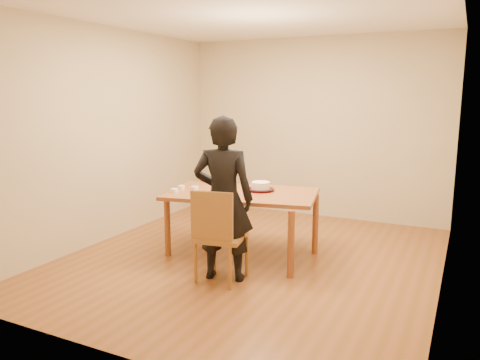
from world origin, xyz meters
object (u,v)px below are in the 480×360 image
at_px(dining_table, 242,194).
at_px(cake_plate, 261,190).
at_px(dining_chair, 221,237).
at_px(cake, 261,186).
at_px(person, 223,199).

height_order(dining_table, cake_plate, cake_plate).
distance_m(dining_table, dining_chair, 0.84).
height_order(dining_chair, cake_plate, cake_plate).
bearing_deg(dining_chair, cake_plate, 78.71).
distance_m(cake_plate, cake, 0.05).
bearing_deg(cake, dining_chair, -90.86).
bearing_deg(dining_table, cake_plate, 33.21).
distance_m(cake, person, 0.89).
distance_m(cake_plate, person, 0.90).
height_order(dining_chair, cake, cake).
bearing_deg(dining_table, dining_chair, -90.62).
bearing_deg(cake, dining_table, -135.21).
bearing_deg(cake_plate, dining_chair, -90.86).
xyz_separation_m(dining_table, dining_chair, (0.15, -0.78, -0.28)).
bearing_deg(person, cake, -106.60).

